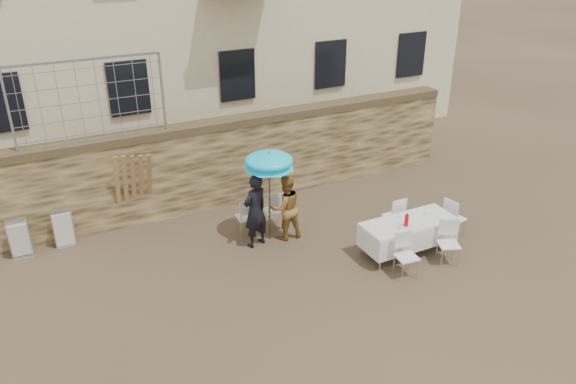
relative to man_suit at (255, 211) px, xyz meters
name	(u,v)px	position (x,y,z in m)	size (l,w,h in m)	color
ground	(321,307)	(0.18, -2.66, -0.86)	(80.00, 80.00, 0.00)	brown
stone_wall	(224,163)	(0.18, 2.34, 0.24)	(13.00, 0.50, 2.20)	olive
chain_link_fence	(90,102)	(-2.82, 2.34, 2.24)	(3.20, 0.06, 1.80)	gray
man_suit	(255,211)	(0.00, 0.00, 0.00)	(0.63, 0.41, 1.72)	black
woman_dress	(286,207)	(0.75, 0.00, -0.09)	(0.75, 0.59, 1.55)	gold
umbrella	(269,163)	(0.40, 0.10, 1.02)	(1.11, 1.11, 2.00)	#3F3F44
couple_chair_left	(246,216)	(0.00, 0.55, -0.38)	(0.48, 0.48, 0.96)	white
couple_chair_right	(273,209)	(0.70, 0.55, -0.38)	(0.48, 0.48, 0.96)	white
banquet_table	(409,223)	(2.86, -1.77, -0.13)	(2.10, 0.85, 0.78)	white
soda_bottle	(407,221)	(2.66, -1.92, 0.04)	(0.09, 0.09, 0.26)	red
table_chair_front_left	(407,256)	(2.26, -2.52, -0.38)	(0.48, 0.48, 0.96)	white
table_chair_front_right	(449,243)	(3.36, -2.52, -0.38)	(0.48, 0.48, 0.96)	white
table_chair_back	(393,215)	(3.06, -0.97, -0.38)	(0.48, 0.48, 0.96)	white
table_chair_side	(454,217)	(4.26, -1.67, -0.38)	(0.48, 0.48, 0.96)	white
chair_stack_left	(19,236)	(-4.75, 1.94, -0.40)	(0.46, 0.40, 0.92)	white
chair_stack_right	(63,227)	(-3.85, 1.94, -0.40)	(0.46, 0.32, 0.92)	white
wood_planks	(131,190)	(-2.25, 2.01, 0.14)	(0.70, 0.20, 2.00)	#A37749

